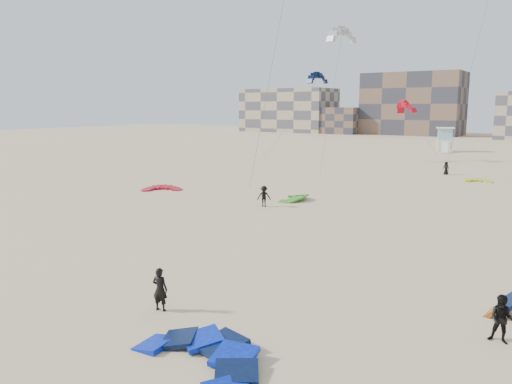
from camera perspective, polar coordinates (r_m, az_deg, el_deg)
The scene contains 16 objects.
ground at distance 23.05m, azimuth -8.62°, elevation -11.27°, with size 320.00×320.00×0.00m, color #D1B78C.
kite_ground_blue at distance 17.31m, azimuth -6.38°, elevation -18.68°, with size 4.55×4.72×0.89m, color #0325E7, non-canonical shape.
kite_ground_red at distance 50.71m, azimuth -10.72°, elevation 0.23°, with size 3.58×3.77×0.64m, color red, non-canonical shape.
kite_ground_green at distance 44.71m, azimuth 4.23°, elevation -0.89°, with size 3.47×3.60×0.94m, color #3D9E1D, non-canonical shape.
kite_ground_yellow at distance 60.57m, azimuth 24.00°, elevation 1.08°, with size 2.68×2.82×0.42m, color #CFDB21, non-canonical shape.
kitesurfer_main at distance 20.97m, azimuth -10.92°, elevation -10.86°, with size 0.66×0.43×1.81m, color black.
kitesurfer_b at distance 19.97m, azimuth 26.29°, elevation -12.90°, with size 0.85×0.66×1.75m, color black.
kitesurfer_c at distance 41.36m, azimuth 0.92°, elevation -0.49°, with size 1.13×0.65×1.75m, color black.
kitesurfer_e at distance 65.37m, azimuth 20.90°, elevation 2.56°, with size 0.77×0.50×1.57m, color black.
kite_fly_grey at distance 60.33m, azimuth 9.77°, elevation 17.10°, with size 4.83×9.49×16.44m.
kite_fly_navy at distance 76.83m, azimuth 7.04°, elevation 12.68°, with size 5.07×12.38×12.53m.
kite_fly_red at distance 79.72m, azimuth 16.76°, elevation 9.16°, with size 8.60×5.47×8.68m.
lifeguard_tower_far at distance 99.25m, azimuth 20.75°, elevation 5.63°, with size 3.87×6.48×4.44m.
condo_west_a at distance 168.58m, azimuth 3.74°, elevation 9.29°, with size 30.00×15.00×14.00m, color tan.
condo_west_b at distance 156.30m, azimuth 17.48°, elevation 9.57°, with size 28.00×14.00×18.00m, color brown.
condo_fill_left at distance 157.71m, azimuth 9.71°, elevation 8.06°, with size 12.00×10.00×8.00m, color brown.
Camera 1 is at (14.65, -15.78, 8.22)m, focal length 35.00 mm.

